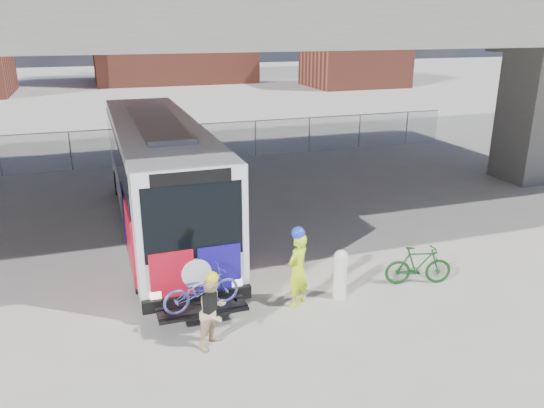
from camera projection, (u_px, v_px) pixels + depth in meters
name	position (u px, v px, depth m)	size (l,w,h in m)	color
ground	(246.00, 256.00, 15.66)	(160.00, 160.00, 0.00)	#9E9991
bus	(159.00, 167.00, 17.21)	(2.67, 13.00, 3.69)	silver
overpass	(208.00, 23.00, 17.14)	(40.00, 16.00, 7.95)	#605E59
chainlink_fence	(177.00, 133.00, 25.95)	(30.00, 0.06, 30.00)	gray
brick_buildings	(133.00, 35.00, 57.51)	(54.00, 22.00, 12.00)	brown
bollard	(340.00, 272.00, 13.08)	(0.33, 0.33, 1.28)	silver
cyclist_hivis	(298.00, 268.00, 12.64)	(0.81, 0.75, 2.04)	#CCFF1A
cyclist_tan	(213.00, 311.00, 11.07)	(0.96, 0.94, 1.72)	#DBBB8C
bike_parked	(418.00, 265.00, 13.82)	(0.50, 1.76, 1.06)	#154216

